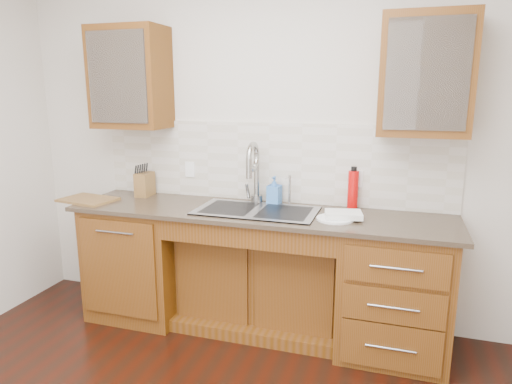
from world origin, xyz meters
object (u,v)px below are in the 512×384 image
(water_bottle, at_px, (353,190))
(knife_block, at_px, (145,184))
(soap_bottle, at_px, (274,190))
(cutting_board, at_px, (88,200))
(plate, at_px, (335,219))

(water_bottle, bearing_deg, knife_block, -177.36)
(knife_block, bearing_deg, soap_bottle, 0.59)
(water_bottle, relative_size, cutting_board, 0.68)
(soap_bottle, height_order, water_bottle, water_bottle)
(soap_bottle, xyz_separation_m, plate, (0.49, -0.29, -0.10))
(knife_block, bearing_deg, water_bottle, 0.49)
(plate, distance_m, cutting_board, 1.87)
(soap_bottle, bearing_deg, knife_block, -171.17)
(water_bottle, distance_m, knife_block, 1.63)
(knife_block, relative_size, cutting_board, 0.46)
(cutting_board, bearing_deg, plate, 1.15)
(soap_bottle, relative_size, knife_block, 1.11)
(water_bottle, bearing_deg, cutting_board, -169.65)
(knife_block, bearing_deg, plate, -11.13)
(water_bottle, bearing_deg, soap_bottle, -177.54)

